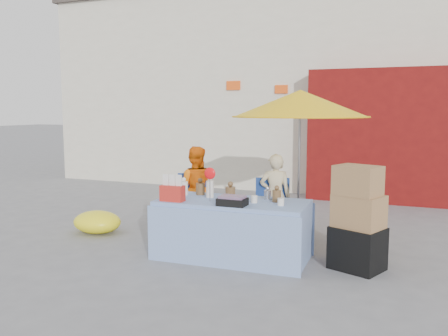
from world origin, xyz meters
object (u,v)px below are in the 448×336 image
at_px(chair_right, 272,222).
at_px(market_table, 232,228).
at_px(vendor_beige, 275,196).
at_px(vendor_orange, 195,188).
at_px(umbrella, 300,104).
at_px(chair_left, 191,215).
at_px(box_stack, 358,222).

bearing_deg(chair_right, market_table, -118.53).
bearing_deg(vendor_beige, chair_right, 73.36).
relative_size(vendor_orange, umbrella, 0.61).
distance_m(chair_left, vendor_orange, 0.40).
relative_size(chair_left, vendor_orange, 0.67).
bearing_deg(chair_right, vendor_beige, 73.36).
xyz_separation_m(vendor_beige, box_stack, (1.24, -0.97, -0.05)).
bearing_deg(vendor_orange, chair_right, 158.91).
bearing_deg(umbrella, vendor_beige, -153.43).
distance_m(chair_left, box_stack, 2.65).
bearing_deg(chair_right, chair_left, 165.09).
relative_size(chair_right, vendor_orange, 0.67).
height_order(chair_left, vendor_beige, vendor_beige).
distance_m(chair_right, vendor_beige, 0.37).
distance_m(vendor_orange, box_stack, 2.67).
xyz_separation_m(chair_left, box_stack, (2.49, -0.84, 0.30)).
relative_size(market_table, chair_right, 2.22).
bearing_deg(chair_right, umbrella, 28.21).
relative_size(chair_left, vendor_beige, 0.71).
bearing_deg(market_table, chair_left, 134.77).
relative_size(market_table, vendor_orange, 1.49).
distance_m(market_table, chair_left, 1.41).
xyz_separation_m(chair_left, vendor_beige, (1.25, 0.13, 0.35)).
bearing_deg(vendor_beige, vendor_orange, -14.91).
bearing_deg(market_table, box_stack, 3.28).
bearing_deg(umbrella, chair_right, -136.88).
bearing_deg(chair_left, umbrella, -4.53).
xyz_separation_m(market_table, umbrella, (0.54, 1.25, 1.52)).
bearing_deg(chair_left, vendor_orange, 73.36).
height_order(vendor_beige, umbrella, umbrella).
relative_size(vendor_orange, vendor_beige, 1.06).
distance_m(chair_left, vendor_beige, 1.31).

